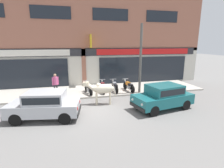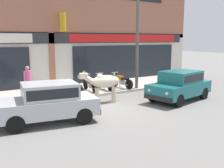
# 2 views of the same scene
# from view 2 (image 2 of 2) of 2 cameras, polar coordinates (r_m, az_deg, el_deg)

# --- Properties ---
(ground_plane) EXTENTS (90.00, 90.00, 0.00)m
(ground_plane) POSITION_cam_2_polar(r_m,az_deg,el_deg) (11.49, -2.30, -5.42)
(ground_plane) COLOR slate
(sidewalk) EXTENTS (19.00, 3.74, 0.13)m
(sidewalk) POSITION_cam_2_polar(r_m,az_deg,el_deg) (15.03, -10.25, -1.66)
(sidewalk) COLOR #B7AFA3
(sidewalk) RESTS_ON ground
(shop_building) EXTENTS (23.00, 1.40, 10.36)m
(shop_building) POSITION_cam_2_polar(r_m,az_deg,el_deg) (16.84, -13.72, 16.30)
(shop_building) COLOR #9E604C
(shop_building) RESTS_ON ground
(cow) EXTENTS (2.13, 0.81, 1.61)m
(cow) POSITION_cam_2_polar(r_m,az_deg,el_deg) (12.39, -1.85, 0.47)
(cow) COLOR beige
(cow) RESTS_ON ground
(car_0) EXTENTS (3.80, 2.23, 1.46)m
(car_0) POSITION_cam_2_polar(r_m,az_deg,el_deg) (13.31, 14.56, -0.03)
(car_0) COLOR black
(car_0) RESTS_ON ground
(car_1) EXTENTS (3.78, 2.17, 1.46)m
(car_1) POSITION_cam_2_polar(r_m,az_deg,el_deg) (9.74, -13.69, -3.54)
(car_1) COLOR black
(car_1) RESTS_ON ground
(motorcycle_0) EXTENTS (0.57, 1.80, 0.88)m
(motorcycle_0) POSITION_cam_2_polar(r_m,az_deg,el_deg) (14.11, -8.61, -0.50)
(motorcycle_0) COLOR black
(motorcycle_0) RESTS_ON sidewalk
(motorcycle_1) EXTENTS (0.52, 1.81, 0.88)m
(motorcycle_1) POSITION_cam_2_polar(r_m,az_deg,el_deg) (14.75, -4.82, 0.03)
(motorcycle_1) COLOR black
(motorcycle_1) RESTS_ON sidewalk
(motorcycle_2) EXTENTS (0.52, 1.81, 0.88)m
(motorcycle_2) POSITION_cam_2_polar(r_m,az_deg,el_deg) (15.15, -1.58, 0.32)
(motorcycle_2) COLOR black
(motorcycle_2) RESTS_ON sidewalk
(motorcycle_3) EXTENTS (0.54, 1.80, 0.88)m
(motorcycle_3) POSITION_cam_2_polar(r_m,az_deg,el_deg) (15.64, 2.10, 0.62)
(motorcycle_3) COLOR black
(motorcycle_3) RESTS_ON sidewalk
(pedestrian) EXTENTS (0.44, 0.32, 1.60)m
(pedestrian) POSITION_cam_2_polar(r_m,az_deg,el_deg) (13.23, -17.85, 1.08)
(pedestrian) COLOR #2D2D33
(pedestrian) RESTS_ON sidewalk
(utility_pole) EXTENTS (0.18, 0.18, 5.08)m
(utility_pole) POSITION_cam_2_polar(r_m,az_deg,el_deg) (15.37, 5.51, 8.49)
(utility_pole) COLOR #595651
(utility_pole) RESTS_ON sidewalk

